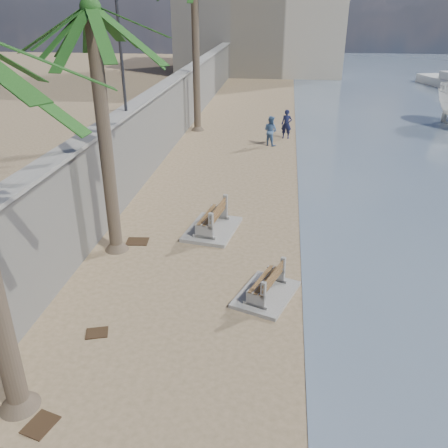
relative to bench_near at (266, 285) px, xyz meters
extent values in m
plane|color=#8F7658|center=(-0.97, -4.90, -0.37)|extent=(140.00, 140.00, 0.00)
cube|color=gray|center=(-6.17, 15.10, 1.38)|extent=(0.45, 70.00, 3.50)
cube|color=gray|center=(-6.17, 15.10, 3.18)|extent=(0.80, 70.00, 0.12)
cube|color=#B7AA93|center=(-2.97, 47.10, 6.63)|extent=(18.00, 12.00, 14.00)
cube|color=gray|center=(0.00, 0.00, -0.32)|extent=(1.99, 2.38, 0.11)
cube|color=gray|center=(-2.14, 3.98, -0.31)|extent=(2.01, 2.64, 0.13)
cylinder|color=brown|center=(-5.14, 2.17, 3.35)|extent=(0.42, 0.42, 7.45)
cylinder|color=brown|center=(-5.27, 18.50, 4.18)|extent=(0.44, 0.44, 9.10)
cylinder|color=#2D2D33|center=(-6.07, 7.10, 5.74)|extent=(0.12, 0.12, 5.00)
imported|color=#141838|center=(0.41, 17.25, 0.61)|extent=(0.77, 0.57, 1.97)
imported|color=#4C6F9F|center=(-0.49, 15.57, 0.57)|extent=(1.15, 1.09, 1.89)
cube|color=#382616|center=(-4.23, -5.11, -0.36)|extent=(0.66, 0.75, 0.03)
cube|color=#382616|center=(-4.60, 2.79, -0.36)|extent=(0.80, 0.67, 0.03)
cube|color=#382616|center=(-4.17, -2.21, -0.36)|extent=(0.65, 0.58, 0.03)
camera|label=1|loc=(0.24, -11.38, 7.26)|focal=38.00mm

